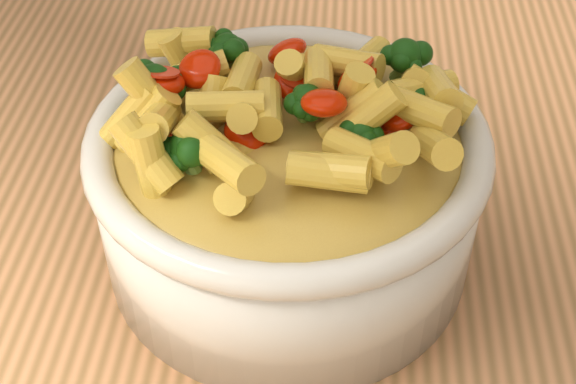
{
  "coord_description": "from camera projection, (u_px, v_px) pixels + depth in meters",
  "views": [
    {
      "loc": [
        0.14,
        -0.42,
        1.33
      ],
      "look_at": [
        0.11,
        -0.01,
        0.96
      ],
      "focal_mm": 50.0,
      "sensor_mm": 36.0,
      "label": 1
    }
  ],
  "objects": [
    {
      "name": "table",
      "position": [
        162.0,
        318.0,
        0.67
      ],
      "size": [
        1.2,
        0.8,
        0.9
      ],
      "color": "tan",
      "rests_on": "ground"
    },
    {
      "name": "pasta_salad",
      "position": [
        288.0,
        107.0,
        0.51
      ],
      "size": [
        0.21,
        0.21,
        0.05
      ],
      "color": "#F5D94D",
      "rests_on": "serving_bowl"
    },
    {
      "name": "serving_bowl",
      "position": [
        288.0,
        190.0,
        0.55
      ],
      "size": [
        0.27,
        0.27,
        0.12
      ],
      "color": "silver",
      "rests_on": "table"
    }
  ]
}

